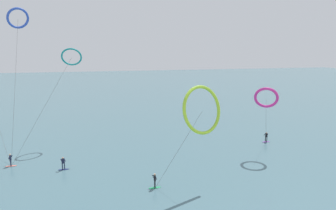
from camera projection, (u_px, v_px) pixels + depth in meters
sea_water at (114, 88)px, 115.47m from camera, size 400.00×200.00×0.08m
surfer_navy at (63, 164)px, 35.73m from camera, size 1.40×0.71×1.70m
surfer_coral at (11, 161)px, 36.81m from camera, size 1.40×0.62×1.70m
surfer_emerald at (155, 182)px, 30.94m from camera, size 1.40×0.60×1.70m
surfer_violet at (266, 138)px, 46.65m from camera, size 1.40×0.66×1.70m
kite_magenta at (266, 98)px, 39.88m from camera, size 5.57×6.29×10.06m
kite_teal at (71, 57)px, 45.01m from camera, size 9.49×10.22×15.47m
kite_cobalt at (18, 18)px, 43.62m from camera, size 3.59×12.44×21.57m
kite_lime at (202, 110)px, 30.43m from camera, size 8.05×3.49×11.36m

